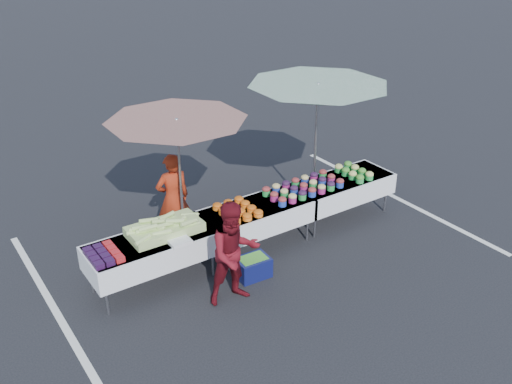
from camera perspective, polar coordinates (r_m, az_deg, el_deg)
ground at (r=9.32m, az=0.00°, el=-5.51°), size 80.00×80.00×0.00m
stripe_left at (r=8.28m, az=-19.05°, el=-11.82°), size 0.10×5.00×0.00m
stripe_right at (r=11.20m, az=13.66°, el=-0.46°), size 0.10×5.00×0.00m
table_left at (r=8.28m, az=-10.40°, el=-5.71°), size 1.86×0.81×0.75m
table_center at (r=9.02m, az=0.00°, el=-2.37°), size 1.86×0.81×0.75m
table_right at (r=10.03m, az=8.53°, el=0.45°), size 1.86×0.81×0.75m
berry_punnets at (r=7.93m, az=-15.01°, el=-6.08°), size 0.40×0.54×0.08m
corn_pile at (r=8.27m, az=-9.14°, el=-3.60°), size 1.16×0.57×0.26m
plastic_bags at (r=8.05m, az=-7.67°, el=-4.90°), size 0.30×0.25×0.05m
carrot_bowls at (r=8.74m, az=-1.86°, el=-1.77°), size 0.55×0.69×0.11m
potato_cups at (r=9.42m, az=4.78°, el=0.53°), size 1.34×0.58×0.16m
bean_baskets at (r=10.09m, az=9.75°, el=2.01°), size 0.36×0.68×0.15m
vendor at (r=9.26m, az=-8.29°, el=-0.61°), size 0.59×0.42×1.53m
customer at (r=7.76m, az=-2.17°, el=-6.14°), size 0.82×0.68×1.52m
umbrella_left at (r=8.57m, az=-7.88°, el=6.05°), size 2.79×2.79×2.18m
umbrella_right at (r=9.54m, az=6.20°, el=9.55°), size 3.09×3.09×2.41m
storage_bin at (r=8.54m, az=-0.32°, el=-7.48°), size 0.51×0.39×0.32m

